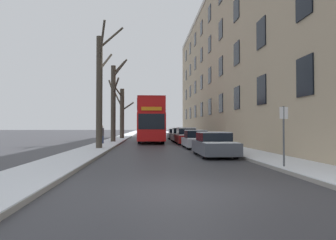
{
  "coord_description": "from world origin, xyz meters",
  "views": [
    {
      "loc": [
        -1.14,
        -7.55,
        1.62
      ],
      "look_at": [
        0.72,
        18.94,
        2.24
      ],
      "focal_mm": 32.0,
      "sensor_mm": 36.0,
      "label": 1
    }
  ],
  "objects_px": {
    "parked_car_0": "(214,145)",
    "pedestrian_left_sidewalk": "(102,134)",
    "bare_tree_left_0": "(100,88)",
    "bare_tree_left_1": "(114,101)",
    "parked_car_3": "(180,135)",
    "double_decker_bus": "(151,119)",
    "parked_car_2": "(186,137)",
    "parked_car_4": "(175,134)",
    "bare_tree_left_2": "(122,112)",
    "parked_car_1": "(196,140)",
    "street_sign_post": "(284,133)"
  },
  "relations": [
    {
      "from": "double_decker_bus",
      "to": "street_sign_post",
      "type": "relative_size",
      "value": 4.93
    },
    {
      "from": "bare_tree_left_1",
      "to": "parked_car_4",
      "type": "distance_m",
      "value": 11.79
    },
    {
      "from": "parked_car_0",
      "to": "parked_car_4",
      "type": "relative_size",
      "value": 1.09
    },
    {
      "from": "bare_tree_left_0",
      "to": "pedestrian_left_sidewalk",
      "type": "bearing_deg",
      "value": 97.15
    },
    {
      "from": "bare_tree_left_1",
      "to": "parked_car_1",
      "type": "relative_size",
      "value": 2.04
    },
    {
      "from": "parked_car_1",
      "to": "parked_car_4",
      "type": "height_order",
      "value": "parked_car_1"
    },
    {
      "from": "parked_car_2",
      "to": "street_sign_post",
      "type": "height_order",
      "value": "street_sign_post"
    },
    {
      "from": "parked_car_2",
      "to": "parked_car_3",
      "type": "height_order",
      "value": "parked_car_2"
    },
    {
      "from": "bare_tree_left_0",
      "to": "bare_tree_left_1",
      "type": "distance_m",
      "value": 9.39
    },
    {
      "from": "bare_tree_left_2",
      "to": "parked_car_0",
      "type": "distance_m",
      "value": 24.62
    },
    {
      "from": "bare_tree_left_1",
      "to": "parked_car_3",
      "type": "bearing_deg",
      "value": 21.25
    },
    {
      "from": "bare_tree_left_2",
      "to": "parked_car_4",
      "type": "xyz_separation_m",
      "value": [
        7.0,
        -0.45,
        -2.96
      ]
    },
    {
      "from": "parked_car_0",
      "to": "bare_tree_left_0",
      "type": "bearing_deg",
      "value": 145.19
    },
    {
      "from": "bare_tree_left_2",
      "to": "double_decker_bus",
      "type": "bearing_deg",
      "value": -63.25
    },
    {
      "from": "bare_tree_left_0",
      "to": "parked_car_2",
      "type": "height_order",
      "value": "bare_tree_left_0"
    },
    {
      "from": "bare_tree_left_2",
      "to": "parked_car_2",
      "type": "height_order",
      "value": "bare_tree_left_2"
    },
    {
      "from": "parked_car_2",
      "to": "pedestrian_left_sidewalk",
      "type": "xyz_separation_m",
      "value": [
        -7.72,
        -1.05,
        0.25
      ]
    },
    {
      "from": "parked_car_3",
      "to": "pedestrian_left_sidewalk",
      "type": "xyz_separation_m",
      "value": [
        -7.72,
        -6.26,
        0.27
      ]
    },
    {
      "from": "parked_car_0",
      "to": "pedestrian_left_sidewalk",
      "type": "bearing_deg",
      "value": 125.73
    },
    {
      "from": "double_decker_bus",
      "to": "pedestrian_left_sidewalk",
      "type": "bearing_deg",
      "value": -129.66
    },
    {
      "from": "parked_car_4",
      "to": "parked_car_2",
      "type": "bearing_deg",
      "value": -90.0
    },
    {
      "from": "parked_car_0",
      "to": "bare_tree_left_2",
      "type": "bearing_deg",
      "value": 106.65
    },
    {
      "from": "double_decker_bus",
      "to": "parked_car_2",
      "type": "xyz_separation_m",
      "value": [
        3.29,
        -4.28,
        -1.8
      ]
    },
    {
      "from": "bare_tree_left_1",
      "to": "parked_car_3",
      "type": "distance_m",
      "value": 8.37
    },
    {
      "from": "bare_tree_left_0",
      "to": "parked_car_4",
      "type": "distance_m",
      "value": 19.76
    },
    {
      "from": "parked_car_4",
      "to": "street_sign_post",
      "type": "bearing_deg",
      "value": -87.22
    },
    {
      "from": "parked_car_3",
      "to": "parked_car_4",
      "type": "relative_size",
      "value": 1.06
    },
    {
      "from": "double_decker_bus",
      "to": "parked_car_2",
      "type": "distance_m",
      "value": 5.7
    },
    {
      "from": "bare_tree_left_1",
      "to": "double_decker_bus",
      "type": "xyz_separation_m",
      "value": [
        3.77,
        1.82,
        -1.73
      ]
    },
    {
      "from": "bare_tree_left_2",
      "to": "parked_car_4",
      "type": "relative_size",
      "value": 1.83
    },
    {
      "from": "parked_car_4",
      "to": "pedestrian_left_sidewalk",
      "type": "xyz_separation_m",
      "value": [
        -7.72,
        -12.24,
        0.33
      ]
    },
    {
      "from": "parked_car_1",
      "to": "pedestrian_left_sidewalk",
      "type": "distance_m",
      "value": 8.93
    },
    {
      "from": "parked_car_1",
      "to": "parked_car_3",
      "type": "height_order",
      "value": "parked_car_3"
    },
    {
      "from": "parked_car_1",
      "to": "street_sign_post",
      "type": "relative_size",
      "value": 1.74
    },
    {
      "from": "bare_tree_left_2",
      "to": "parked_car_1",
      "type": "distance_m",
      "value": 18.78
    },
    {
      "from": "bare_tree_left_2",
      "to": "double_decker_bus",
      "type": "distance_m",
      "value": 8.31
    },
    {
      "from": "parked_car_2",
      "to": "double_decker_bus",
      "type": "bearing_deg",
      "value": 127.56
    },
    {
      "from": "bare_tree_left_0",
      "to": "pedestrian_left_sidewalk",
      "type": "height_order",
      "value": "bare_tree_left_0"
    },
    {
      "from": "parked_car_1",
      "to": "parked_car_3",
      "type": "relative_size",
      "value": 0.99
    },
    {
      "from": "pedestrian_left_sidewalk",
      "to": "parked_car_2",
      "type": "bearing_deg",
      "value": 24.45
    },
    {
      "from": "pedestrian_left_sidewalk",
      "to": "parked_car_0",
      "type": "bearing_deg",
      "value": -37.57
    },
    {
      "from": "pedestrian_left_sidewalk",
      "to": "street_sign_post",
      "type": "height_order",
      "value": "street_sign_post"
    },
    {
      "from": "parked_car_2",
      "to": "bare_tree_left_0",
      "type": "bearing_deg",
      "value": -135.23
    },
    {
      "from": "parked_car_1",
      "to": "bare_tree_left_1",
      "type": "bearing_deg",
      "value": 131.48
    },
    {
      "from": "bare_tree_left_0",
      "to": "parked_car_0",
      "type": "bearing_deg",
      "value": -34.81
    },
    {
      "from": "parked_car_0",
      "to": "pedestrian_left_sidewalk",
      "type": "relative_size",
      "value": 2.44
    },
    {
      "from": "parked_car_4",
      "to": "bare_tree_left_2",
      "type": "bearing_deg",
      "value": 176.34
    },
    {
      "from": "parked_car_0",
      "to": "street_sign_post",
      "type": "relative_size",
      "value": 1.8
    },
    {
      "from": "bare_tree_left_1",
      "to": "parked_car_4",
      "type": "height_order",
      "value": "bare_tree_left_1"
    },
    {
      "from": "bare_tree_left_1",
      "to": "parked_car_0",
      "type": "xyz_separation_m",
      "value": [
        7.07,
        -14.24,
        -3.61
      ]
    }
  ]
}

